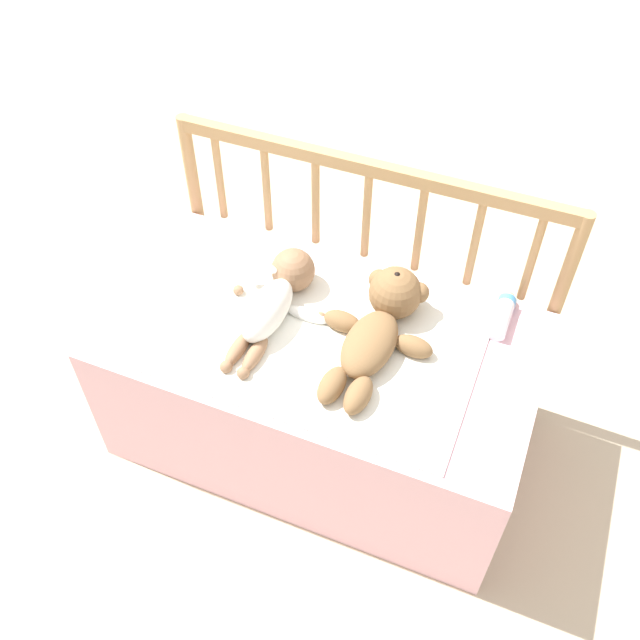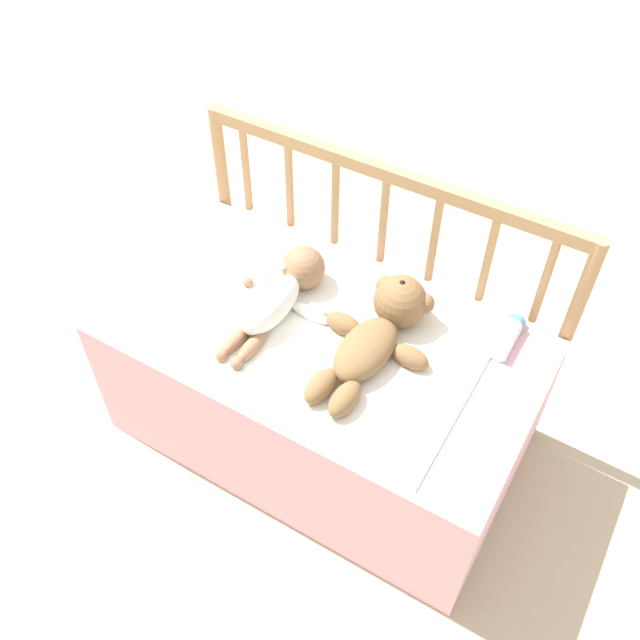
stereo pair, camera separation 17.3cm
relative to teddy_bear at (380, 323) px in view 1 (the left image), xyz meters
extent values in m
plane|color=#C6B293|center=(-0.14, -0.05, -0.50)|extent=(12.00, 12.00, 0.00)
cube|color=#EDB7C6|center=(-0.14, -0.05, -0.28)|extent=(1.10, 0.60, 0.45)
cylinder|color=tan|center=(-0.67, 0.27, -0.12)|extent=(0.04, 0.04, 0.76)
cylinder|color=tan|center=(0.39, 0.27, -0.12)|extent=(0.04, 0.04, 0.76)
cube|color=tan|center=(-0.14, 0.27, 0.24)|extent=(1.06, 0.03, 0.04)
cylinder|color=tan|center=(-0.58, 0.27, 0.09)|extent=(0.02, 0.02, 0.28)
cylinder|color=tan|center=(-0.43, 0.27, 0.09)|extent=(0.02, 0.02, 0.28)
cylinder|color=tan|center=(-0.28, 0.27, 0.09)|extent=(0.02, 0.02, 0.28)
cylinder|color=tan|center=(-0.14, 0.27, 0.09)|extent=(0.02, 0.02, 0.28)
cylinder|color=tan|center=(0.01, 0.27, 0.09)|extent=(0.02, 0.02, 0.28)
cylinder|color=tan|center=(0.16, 0.27, 0.09)|extent=(0.02, 0.02, 0.28)
cylinder|color=tan|center=(0.30, 0.27, 0.09)|extent=(0.02, 0.02, 0.28)
cube|color=white|center=(-0.14, -0.06, -0.05)|extent=(0.79, 0.52, 0.01)
ellipsoid|color=olive|center=(0.00, -0.06, -0.01)|extent=(0.13, 0.23, 0.08)
sphere|color=olive|center=(0.01, 0.10, 0.02)|extent=(0.14, 0.14, 0.14)
sphere|color=tan|center=(0.01, 0.10, 0.05)|extent=(0.06, 0.06, 0.06)
sphere|color=black|center=(0.01, 0.10, 0.08)|extent=(0.02, 0.02, 0.02)
sphere|color=olive|center=(-0.05, 0.12, 0.02)|extent=(0.05, 0.05, 0.05)
sphere|color=olive|center=(0.06, 0.12, 0.02)|extent=(0.05, 0.05, 0.05)
ellipsoid|color=olive|center=(-0.10, -0.01, -0.03)|extent=(0.10, 0.06, 0.05)
ellipsoid|color=olive|center=(0.09, -0.02, -0.03)|extent=(0.10, 0.06, 0.05)
ellipsoid|color=olive|center=(-0.05, -0.21, -0.02)|extent=(0.06, 0.11, 0.06)
ellipsoid|color=olive|center=(0.02, -0.21, -0.02)|extent=(0.06, 0.11, 0.06)
ellipsoid|color=white|center=(-0.28, -0.06, 0.00)|extent=(0.10, 0.22, 0.10)
sphere|color=#936B4C|center=(-0.27, 0.08, 0.01)|extent=(0.12, 0.12, 0.12)
ellipsoid|color=white|center=(-0.35, 0.04, 0.03)|extent=(0.12, 0.04, 0.03)
ellipsoid|color=white|center=(-0.19, -0.01, -0.04)|extent=(0.12, 0.04, 0.03)
sphere|color=#936B4C|center=(-0.39, 0.00, -0.04)|extent=(0.03, 0.03, 0.03)
sphere|color=#936B4C|center=(-0.15, -0.01, -0.04)|extent=(0.03, 0.03, 0.03)
ellipsoid|color=#936B4C|center=(-0.30, -0.18, -0.03)|extent=(0.04, 0.12, 0.04)
ellipsoid|color=#936B4C|center=(-0.26, -0.18, -0.03)|extent=(0.04, 0.12, 0.04)
sphere|color=#936B4C|center=(-0.30, -0.24, -0.04)|extent=(0.03, 0.03, 0.03)
sphere|color=#936B4C|center=(-0.26, -0.24, -0.04)|extent=(0.03, 0.03, 0.03)
cylinder|color=white|center=(0.27, 0.16, -0.03)|extent=(0.04, 0.12, 0.04)
cylinder|color=#4C99D8|center=(0.27, 0.22, -0.03)|extent=(0.05, 0.02, 0.05)
sphere|color=#EAC67F|center=(0.27, 0.24, -0.03)|extent=(0.03, 0.03, 0.03)
camera|label=1|loc=(0.31, -1.13, 1.31)|focal=40.00mm
camera|label=2|loc=(0.46, -1.06, 1.31)|focal=40.00mm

